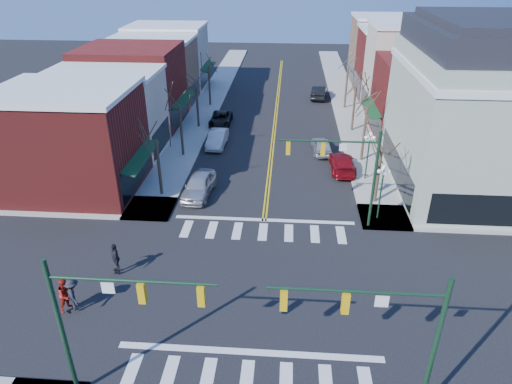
% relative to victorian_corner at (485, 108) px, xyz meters
% --- Properties ---
extents(ground, '(160.00, 160.00, 0.00)m').
position_rel_victorian_corner_xyz_m(ground, '(-16.50, -14.50, -6.66)').
color(ground, black).
rests_on(ground, ground).
extents(sidewalk_left, '(3.50, 70.00, 0.15)m').
position_rel_victorian_corner_xyz_m(sidewalk_left, '(-25.25, 5.50, -6.58)').
color(sidewalk_left, '#9E9B93').
rests_on(sidewalk_left, ground).
extents(sidewalk_right, '(3.50, 70.00, 0.15)m').
position_rel_victorian_corner_xyz_m(sidewalk_right, '(-7.75, 5.50, -6.58)').
color(sidewalk_right, '#9E9B93').
rests_on(sidewalk_right, ground).
extents(bldg_left_brick_a, '(10.00, 8.50, 8.00)m').
position_rel_victorian_corner_xyz_m(bldg_left_brick_a, '(-32.00, -2.75, -2.66)').
color(bldg_left_brick_a, maroon).
rests_on(bldg_left_brick_a, ground).
extents(bldg_left_stucco_a, '(10.00, 7.00, 7.50)m').
position_rel_victorian_corner_xyz_m(bldg_left_stucco_a, '(-32.00, 5.00, -2.91)').
color(bldg_left_stucco_a, beige).
rests_on(bldg_left_stucco_a, ground).
extents(bldg_left_brick_b, '(10.00, 9.00, 8.50)m').
position_rel_victorian_corner_xyz_m(bldg_left_brick_b, '(-32.00, 13.00, -2.41)').
color(bldg_left_brick_b, maroon).
rests_on(bldg_left_brick_b, ground).
extents(bldg_left_tan, '(10.00, 7.50, 7.80)m').
position_rel_victorian_corner_xyz_m(bldg_left_tan, '(-32.00, 21.25, -2.76)').
color(bldg_left_tan, '#A07A58').
rests_on(bldg_left_tan, ground).
extents(bldg_left_stucco_b, '(10.00, 8.00, 8.20)m').
position_rel_victorian_corner_xyz_m(bldg_left_stucco_b, '(-32.00, 29.00, -2.56)').
color(bldg_left_stucco_b, beige).
rests_on(bldg_left_stucco_b, ground).
extents(bldg_right_brick_a, '(10.00, 8.50, 8.00)m').
position_rel_victorian_corner_xyz_m(bldg_right_brick_a, '(-1.00, 11.25, -2.66)').
color(bldg_right_brick_a, maroon).
rests_on(bldg_right_brick_a, ground).
extents(bldg_right_stucco, '(10.00, 7.00, 10.00)m').
position_rel_victorian_corner_xyz_m(bldg_right_stucco, '(-1.00, 19.00, -1.66)').
color(bldg_right_stucco, beige).
rests_on(bldg_right_stucco, ground).
extents(bldg_right_brick_b, '(10.00, 8.00, 8.50)m').
position_rel_victorian_corner_xyz_m(bldg_right_brick_b, '(-1.00, 26.50, -2.41)').
color(bldg_right_brick_b, maroon).
rests_on(bldg_right_brick_b, ground).
extents(bldg_right_tan, '(10.00, 8.00, 9.00)m').
position_rel_victorian_corner_xyz_m(bldg_right_tan, '(-1.00, 34.50, -2.16)').
color(bldg_right_tan, '#A07A58').
rests_on(bldg_right_tan, ground).
extents(victorian_corner, '(12.25, 14.25, 13.30)m').
position_rel_victorian_corner_xyz_m(victorian_corner, '(0.00, 0.00, 0.00)').
color(victorian_corner, '#A2B099').
rests_on(victorian_corner, ground).
extents(traffic_mast_near_left, '(6.60, 0.28, 7.20)m').
position_rel_victorian_corner_xyz_m(traffic_mast_near_left, '(-22.05, -21.90, -1.95)').
color(traffic_mast_near_left, '#14331E').
rests_on(traffic_mast_near_left, ground).
extents(traffic_mast_near_right, '(6.60, 0.28, 7.20)m').
position_rel_victorian_corner_xyz_m(traffic_mast_near_right, '(-10.95, -21.90, -1.95)').
color(traffic_mast_near_right, '#14331E').
rests_on(traffic_mast_near_right, ground).
extents(traffic_mast_far_right, '(6.60, 0.28, 7.20)m').
position_rel_victorian_corner_xyz_m(traffic_mast_far_right, '(-10.95, -7.10, -1.95)').
color(traffic_mast_far_right, '#14331E').
rests_on(traffic_mast_far_right, ground).
extents(lamppost_corner, '(0.36, 0.36, 4.33)m').
position_rel_victorian_corner_xyz_m(lamppost_corner, '(-8.30, -6.00, -3.70)').
color(lamppost_corner, '#14331E').
rests_on(lamppost_corner, ground).
extents(lamppost_midblock, '(0.36, 0.36, 4.33)m').
position_rel_victorian_corner_xyz_m(lamppost_midblock, '(-8.30, 0.50, -3.70)').
color(lamppost_midblock, '#14331E').
rests_on(lamppost_midblock, ground).
extents(tree_left_a, '(0.24, 0.24, 4.76)m').
position_rel_victorian_corner_xyz_m(tree_left_a, '(-24.90, -3.50, -4.28)').
color(tree_left_a, '#382B21').
rests_on(tree_left_a, ground).
extents(tree_left_b, '(0.24, 0.24, 5.04)m').
position_rel_victorian_corner_xyz_m(tree_left_b, '(-24.90, 4.50, -4.14)').
color(tree_left_b, '#382B21').
rests_on(tree_left_b, ground).
extents(tree_left_c, '(0.24, 0.24, 4.55)m').
position_rel_victorian_corner_xyz_m(tree_left_c, '(-24.90, 12.50, -4.38)').
color(tree_left_c, '#382B21').
rests_on(tree_left_c, ground).
extents(tree_left_d, '(0.24, 0.24, 4.90)m').
position_rel_victorian_corner_xyz_m(tree_left_d, '(-24.90, 20.50, -4.21)').
color(tree_left_d, '#382B21').
rests_on(tree_left_d, ground).
extents(tree_right_a, '(0.24, 0.24, 4.62)m').
position_rel_victorian_corner_xyz_m(tree_right_a, '(-8.10, -3.50, -4.35)').
color(tree_right_a, '#382B21').
rests_on(tree_right_a, ground).
extents(tree_right_b, '(0.24, 0.24, 5.18)m').
position_rel_victorian_corner_xyz_m(tree_right_b, '(-8.10, 4.50, -4.07)').
color(tree_right_b, '#382B21').
rests_on(tree_right_b, ground).
extents(tree_right_c, '(0.24, 0.24, 4.83)m').
position_rel_victorian_corner_xyz_m(tree_right_c, '(-8.10, 12.50, -4.24)').
color(tree_right_c, '#382B21').
rests_on(tree_right_c, ground).
extents(tree_right_d, '(0.24, 0.24, 4.97)m').
position_rel_victorian_corner_xyz_m(tree_right_d, '(-8.10, 20.50, -4.17)').
color(tree_right_d, '#382B21').
rests_on(tree_right_d, ground).
extents(car_left_near, '(2.46, 5.17, 1.71)m').
position_rel_victorian_corner_xyz_m(car_left_near, '(-21.92, -3.21, -5.80)').
color(car_left_near, '#BBBBC0').
rests_on(car_left_near, ground).
extents(car_left_mid, '(1.78, 4.70, 1.53)m').
position_rel_victorian_corner_xyz_m(car_left_mid, '(-22.01, 7.25, -5.89)').
color(car_left_mid, silver).
rests_on(car_left_mid, ground).
extents(car_left_far, '(2.25, 4.87, 1.35)m').
position_rel_victorian_corner_xyz_m(car_left_far, '(-22.56, 13.54, -5.98)').
color(car_left_far, black).
rests_on(car_left_far, ground).
extents(car_right_near, '(2.15, 5.10, 1.47)m').
position_rel_victorian_corner_xyz_m(car_right_near, '(-10.10, 2.21, -5.92)').
color(car_right_near, maroon).
rests_on(car_right_near, ground).
extents(car_right_mid, '(2.05, 4.48, 1.49)m').
position_rel_victorian_corner_xyz_m(car_right_mid, '(-11.70, 6.23, -5.91)').
color(car_right_mid, silver).
rests_on(car_right_mid, ground).
extents(car_right_far, '(2.43, 5.26, 1.67)m').
position_rel_victorian_corner_xyz_m(car_right_far, '(-11.05, 24.86, -5.82)').
color(car_right_far, black).
rests_on(car_right_far, ground).
extents(pedestrian_red_b, '(1.08, 1.18, 1.97)m').
position_rel_victorian_corner_xyz_m(pedestrian_red_b, '(-26.50, -16.93, -5.52)').
color(pedestrian_red_b, '#A81C11').
rests_on(pedestrian_red_b, sidewalk_left).
extents(pedestrian_dark_a, '(0.96, 1.25, 1.98)m').
position_rel_victorian_corner_xyz_m(pedestrian_dark_a, '(-25.01, -13.55, -5.52)').
color(pedestrian_dark_a, black).
rests_on(pedestrian_dark_a, sidewalk_left).
extents(pedestrian_dark_b, '(1.32, 1.44, 1.95)m').
position_rel_victorian_corner_xyz_m(pedestrian_dark_b, '(-26.13, -16.88, -5.53)').
color(pedestrian_dark_b, black).
rests_on(pedestrian_dark_b, sidewalk_left).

